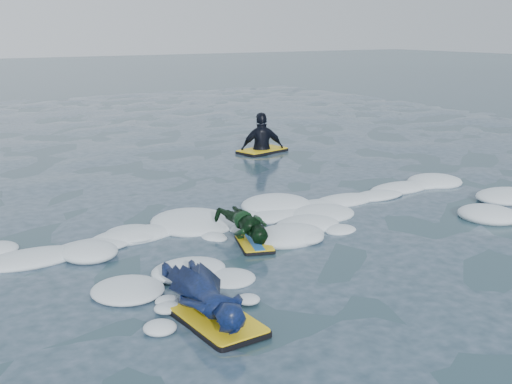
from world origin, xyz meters
The scene contains 5 objects.
ground centered at (0.00, 0.00, 0.00)m, with size 120.00×120.00×0.00m, color #162834.
foam_band centered at (0.00, 1.03, 0.00)m, with size 12.00×3.10×0.30m, color white, non-canonical shape.
prone_woman_unit centered at (-1.15, -1.20, 0.23)m, with size 0.81×1.76×0.44m.
prone_child_unit centered at (0.45, 0.63, 0.23)m, with size 0.71×1.25×0.45m.
waiting_rider_unit centered at (4.22, 6.18, 0.06)m, with size 1.34×0.93×1.83m.
Camera 1 is at (-3.99, -6.76, 2.96)m, focal length 45.00 mm.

